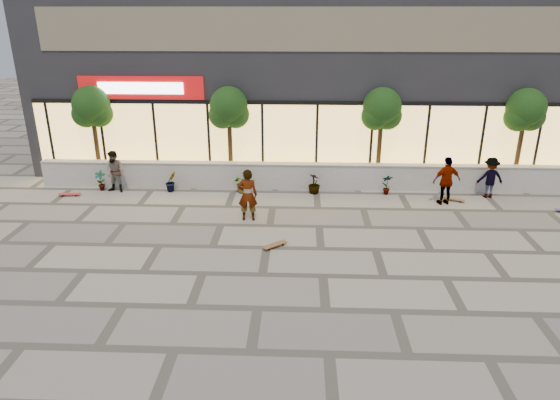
{
  "coord_description": "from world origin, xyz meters",
  "views": [
    {
      "loc": [
        -0.67,
        -11.83,
        6.71
      ],
      "look_at": [
        -1.25,
        2.27,
        1.3
      ],
      "focal_mm": 32.0,
      "sensor_mm": 36.0,
      "label": 1
    }
  ],
  "objects_px": {
    "skateboard_right_near": "(454,199)",
    "skater_left": "(115,172)",
    "tree_mideast": "(382,111)",
    "skater_center": "(248,195)",
    "tree_west": "(92,109)",
    "tree_midwest": "(229,110)",
    "skateboard_center": "(275,245)",
    "skater_right_near": "(447,181)",
    "tree_east": "(525,112)",
    "skateboard_left": "(70,194)",
    "skater_right_far": "(490,178)"
  },
  "relations": [
    {
      "from": "skateboard_center",
      "to": "tree_west",
      "type": "bearing_deg",
      "value": 100.77
    },
    {
      "from": "tree_mideast",
      "to": "skater_left",
      "type": "bearing_deg",
      "value": -172.28
    },
    {
      "from": "tree_midwest",
      "to": "tree_mideast",
      "type": "xyz_separation_m",
      "value": [
        6.0,
        0.0,
        0.0
      ]
    },
    {
      "from": "skater_left",
      "to": "skateboard_center",
      "type": "bearing_deg",
      "value": -24.01
    },
    {
      "from": "tree_east",
      "to": "skateboard_center",
      "type": "distance_m",
      "value": 11.53
    },
    {
      "from": "tree_midwest",
      "to": "skater_left",
      "type": "distance_m",
      "value": 5.03
    },
    {
      "from": "tree_mideast",
      "to": "skater_right_near",
      "type": "bearing_deg",
      "value": -45.48
    },
    {
      "from": "skater_left",
      "to": "skateboard_center",
      "type": "height_order",
      "value": "skater_left"
    },
    {
      "from": "skater_left",
      "to": "skater_center",
      "type": "bearing_deg",
      "value": -13.53
    },
    {
      "from": "skater_center",
      "to": "skater_left",
      "type": "relative_size",
      "value": 1.09
    },
    {
      "from": "tree_west",
      "to": "skateboard_left",
      "type": "height_order",
      "value": "tree_west"
    },
    {
      "from": "skater_left",
      "to": "skateboard_left",
      "type": "relative_size",
      "value": 2.0
    },
    {
      "from": "tree_midwest",
      "to": "tree_east",
      "type": "relative_size",
      "value": 1.0
    },
    {
      "from": "skater_right_near",
      "to": "skateboard_center",
      "type": "bearing_deg",
      "value": 20.12
    },
    {
      "from": "skateboard_left",
      "to": "skateboard_right_near",
      "type": "distance_m",
      "value": 14.6
    },
    {
      "from": "skater_right_far",
      "to": "tree_east",
      "type": "bearing_deg",
      "value": -140.28
    },
    {
      "from": "tree_mideast",
      "to": "skater_center",
      "type": "xyz_separation_m",
      "value": [
        -4.9,
        -3.96,
        -2.09
      ]
    },
    {
      "from": "skateboard_right_near",
      "to": "skater_left",
      "type": "bearing_deg",
      "value": -159.11
    },
    {
      "from": "tree_midwest",
      "to": "skater_right_near",
      "type": "relative_size",
      "value": 2.19
    },
    {
      "from": "tree_west",
      "to": "tree_midwest",
      "type": "relative_size",
      "value": 1.0
    },
    {
      "from": "tree_midwest",
      "to": "skater_right_far",
      "type": "relative_size",
      "value": 2.5
    },
    {
      "from": "tree_mideast",
      "to": "skateboard_left",
      "type": "height_order",
      "value": "tree_mideast"
    },
    {
      "from": "tree_east",
      "to": "skater_right_far",
      "type": "xyz_separation_m",
      "value": [
        -1.5,
        -1.41,
        -2.2
      ]
    },
    {
      "from": "tree_midwest",
      "to": "skateboard_left",
      "type": "height_order",
      "value": "tree_midwest"
    },
    {
      "from": "tree_east",
      "to": "skater_right_far",
      "type": "bearing_deg",
      "value": -136.77
    },
    {
      "from": "tree_east",
      "to": "skater_left",
      "type": "bearing_deg",
      "value": -174.94
    },
    {
      "from": "tree_west",
      "to": "skater_center",
      "type": "xyz_separation_m",
      "value": [
        6.6,
        -3.96,
        -2.09
      ]
    },
    {
      "from": "tree_midwest",
      "to": "skater_right_near",
      "type": "xyz_separation_m",
      "value": [
        8.16,
        -2.19,
        -2.09
      ]
    },
    {
      "from": "tree_west",
      "to": "skater_right_near",
      "type": "distance_m",
      "value": 13.99
    },
    {
      "from": "skater_center",
      "to": "skater_right_near",
      "type": "xyz_separation_m",
      "value": [
        7.06,
        1.76,
        -0.0
      ]
    },
    {
      "from": "skater_right_far",
      "to": "skateboard_right_near",
      "type": "distance_m",
      "value": 1.63
    },
    {
      "from": "tree_west",
      "to": "tree_midwest",
      "type": "bearing_deg",
      "value": 0.0
    },
    {
      "from": "skater_center",
      "to": "skateboard_center",
      "type": "bearing_deg",
      "value": 112.97
    },
    {
      "from": "tree_west",
      "to": "skateboard_left",
      "type": "distance_m",
      "value": 3.53
    },
    {
      "from": "tree_west",
      "to": "skater_right_far",
      "type": "xyz_separation_m",
      "value": [
        15.5,
        -1.41,
        -2.2
      ]
    },
    {
      "from": "tree_mideast",
      "to": "skater_right_far",
      "type": "distance_m",
      "value": 4.78
    },
    {
      "from": "tree_mideast",
      "to": "skater_right_near",
      "type": "distance_m",
      "value": 3.72
    },
    {
      "from": "skater_right_far",
      "to": "tree_midwest",
      "type": "bearing_deg",
      "value": -11.53
    },
    {
      "from": "tree_midwest",
      "to": "tree_mideast",
      "type": "relative_size",
      "value": 1.0
    },
    {
      "from": "skater_right_near",
      "to": "skateboard_left",
      "type": "relative_size",
      "value": 2.18
    },
    {
      "from": "skater_right_near",
      "to": "skater_right_far",
      "type": "distance_m",
      "value": 2.01
    },
    {
      "from": "skater_right_far",
      "to": "skateboard_center",
      "type": "distance_m",
      "value": 9.17
    },
    {
      "from": "tree_mideast",
      "to": "skateboard_center",
      "type": "distance_m",
      "value": 7.74
    },
    {
      "from": "skater_center",
      "to": "tree_east",
      "type": "bearing_deg",
      "value": -162.26
    },
    {
      "from": "tree_mideast",
      "to": "skateboard_center",
      "type": "relative_size",
      "value": 5.1
    },
    {
      "from": "tree_mideast",
      "to": "skateboard_right_near",
      "type": "bearing_deg",
      "value": -35.81
    },
    {
      "from": "skater_right_near",
      "to": "skateboard_right_near",
      "type": "height_order",
      "value": "skater_right_near"
    },
    {
      "from": "skateboard_left",
      "to": "skateboard_right_near",
      "type": "xyz_separation_m",
      "value": [
        14.6,
        0.06,
        -0.0
      ]
    },
    {
      "from": "skater_center",
      "to": "skateboard_right_near",
      "type": "distance_m",
      "value": 7.84
    },
    {
      "from": "tree_midwest",
      "to": "skater_right_near",
      "type": "bearing_deg",
      "value": -15.05
    }
  ]
}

